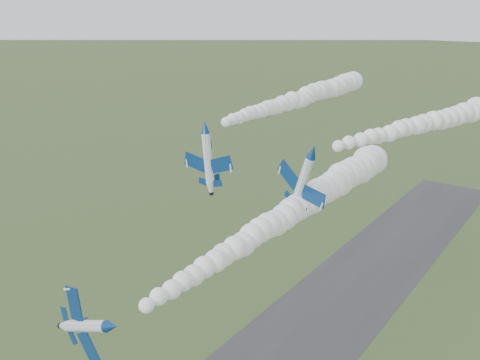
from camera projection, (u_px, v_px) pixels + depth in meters
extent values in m
cylinder|color=silver|center=(112.00, 326.00, 56.41)|extent=(2.03, 7.63, 1.75)
cone|color=navy|center=(73.00, 349.00, 52.81)|extent=(1.82, 2.05, 1.75)
cone|color=silver|center=(144.00, 308.00, 59.87)|extent=(1.81, 1.69, 1.75)
cylinder|color=black|center=(150.00, 304.00, 60.55)|extent=(0.91, 0.57, 0.89)
ellipsoid|color=black|center=(99.00, 335.00, 54.61)|extent=(1.26, 2.64, 1.17)
cube|color=navy|center=(108.00, 300.00, 56.82)|extent=(1.71, 2.22, 3.91)
cube|color=navy|center=(124.00, 347.00, 57.26)|extent=(1.71, 2.22, 3.91)
cube|color=navy|center=(134.00, 299.00, 59.14)|extent=(0.78, 1.02, 1.71)
cube|color=navy|center=(142.00, 323.00, 59.38)|extent=(0.78, 1.02, 1.71)
cube|color=navy|center=(144.00, 312.00, 58.34)|extent=(1.94, 1.51, 0.82)
cylinder|color=silver|center=(205.00, 127.00, 88.29)|extent=(2.16, 8.49, 1.65)
cone|color=navy|center=(182.00, 133.00, 84.36)|extent=(1.78, 2.30, 1.65)
cone|color=silver|center=(225.00, 122.00, 92.07)|extent=(1.76, 1.90, 1.65)
cylinder|color=black|center=(229.00, 121.00, 92.81)|extent=(0.87, 0.65, 0.84)
ellipsoid|color=black|center=(196.00, 126.00, 86.55)|extent=(1.27, 2.94, 1.10)
cube|color=navy|center=(195.00, 127.00, 90.79)|extent=(4.73, 2.68, 0.62)
cube|color=navy|center=(222.00, 128.00, 87.04)|extent=(4.73, 2.68, 0.62)
cube|color=navy|center=(214.00, 123.00, 92.40)|extent=(2.06, 1.22, 0.31)
cube|color=navy|center=(229.00, 123.00, 90.40)|extent=(2.06, 1.22, 0.31)
cube|color=navy|center=(220.00, 116.00, 90.89)|extent=(0.44, 1.62, 2.20)
cylinder|color=silver|center=(313.00, 152.00, 76.39)|extent=(4.15, 8.35, 1.87)
cone|color=navy|center=(286.00, 158.00, 73.39)|extent=(2.40, 2.59, 1.87)
cone|color=silver|center=(336.00, 146.00, 79.28)|extent=(2.29, 2.21, 1.87)
cylinder|color=black|center=(341.00, 145.00, 79.84)|extent=(1.07, 0.83, 0.95)
ellipsoid|color=black|center=(303.00, 151.00, 74.87)|extent=(2.00, 3.04, 1.24)
cube|color=navy|center=(303.00, 141.00, 78.66)|extent=(4.74, 3.46, 1.64)
cube|color=navy|center=(330.00, 163.00, 75.18)|extent=(4.74, 3.46, 1.64)
cube|color=navy|center=(325.00, 142.00, 79.70)|extent=(2.09, 1.56, 0.75)
cube|color=navy|center=(339.00, 153.00, 77.84)|extent=(2.09, 1.56, 0.75)
cube|color=navy|center=(334.00, 140.00, 77.94)|extent=(1.25, 1.73, 2.05)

